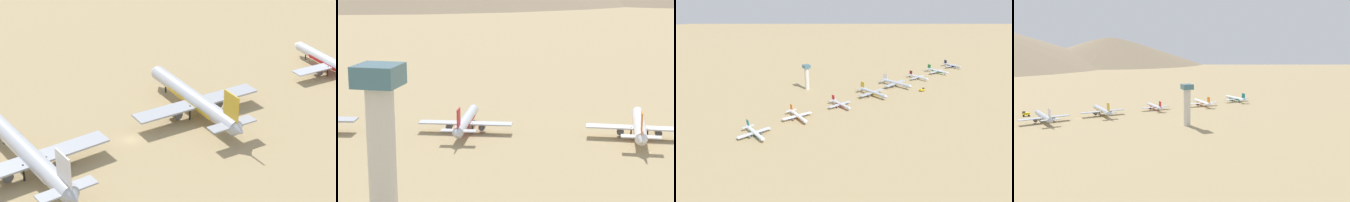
{
  "view_description": "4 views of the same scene",
  "coord_description": "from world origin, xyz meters",
  "views": [
    {
      "loc": [
        -128.81,
        42.86,
        79.17
      ],
      "look_at": [
        7.88,
        -12.7,
        3.94
      ],
      "focal_mm": 71.69,
      "sensor_mm": 36.0,
      "label": 1
    },
    {
      "loc": [
        -147.41,
        -110.45,
        45.08
      ],
      "look_at": [
        24.24,
        -73.8,
        6.87
      ],
      "focal_mm": 68.15,
      "sensor_mm": 36.0,
      "label": 2
    },
    {
      "loc": [
        230.32,
        -197.56,
        103.81
      ],
      "look_at": [
        9.65,
        -57.45,
        3.17
      ],
      "focal_mm": 30.2,
      "sensor_mm": 36.0,
      "label": 3
    },
    {
      "loc": [
        -281.13,
        22.93,
        55.91
      ],
      "look_at": [
        27.01,
        -94.55,
        4.23
      ],
      "focal_mm": 39.01,
      "sensor_mm": 36.0,
      "label": 4
    }
  ],
  "objects": [
    {
      "name": "ground_plane",
      "position": [
        0.0,
        0.0,
        0.0
      ],
      "size": [
        1866.55,
        1866.55,
        0.0
      ],
      "primitive_type": "plane",
      "color": "tan"
    },
    {
      "name": "parked_jet_4",
      "position": [
        -5.09,
        24.3,
        4.18
      ],
      "size": [
        43.06,
        35.37,
        12.55
      ],
      "color": "#B2B7C1",
      "rests_on": "ground"
    },
    {
      "name": "parked_jet_3",
      "position": [
        6.19,
        -19.04,
        4.03
      ],
      "size": [
        41.88,
        34.22,
        12.1
      ],
      "color": "#B2B7C1",
      "rests_on": "ground"
    },
    {
      "name": "parked_jet_2",
      "position": [
        14.57,
        -64.76,
        3.01
      ],
      "size": [
        31.34,
        25.54,
        9.04
      ],
      "color": "silver",
      "rests_on": "ground"
    }
  ]
}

